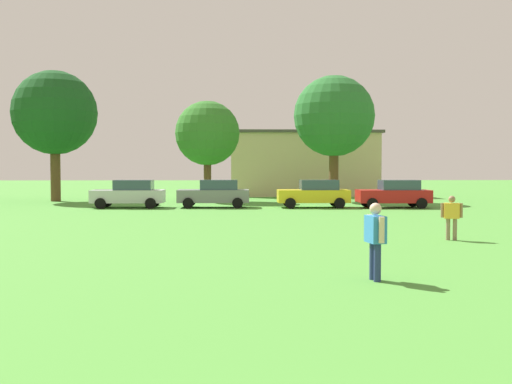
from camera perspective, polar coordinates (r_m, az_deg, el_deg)
ground_plane at (r=30.20m, az=-2.43°, el=-2.31°), size 160.00×160.00×0.00m
adult_bystander at (r=13.40m, az=11.17°, el=-3.95°), size 0.39×0.80×1.70m
bystander_near_trees at (r=21.41m, az=17.94°, el=-1.97°), size 0.70×0.39×1.50m
parked_car_silver_0 at (r=37.17m, az=-11.81°, el=-0.15°), size 4.30×2.02×1.68m
parked_car_gray_1 at (r=36.75m, az=-3.90°, el=-0.13°), size 4.30×2.02×1.68m
parked_car_yellow_2 at (r=36.78m, az=5.54°, el=-0.14°), size 4.30×2.02×1.68m
parked_car_red_3 at (r=37.37m, az=12.92°, el=-0.15°), size 4.30×2.02×1.68m
tree_left at (r=45.74m, az=-18.43°, el=7.06°), size 5.98×5.98×9.31m
tree_right at (r=43.44m, az=-4.60°, el=5.51°), size 4.60×4.60×7.16m
tree_far_right at (r=43.64m, az=7.36°, el=7.07°), size 5.74×5.74×8.95m
house_left at (r=53.58m, az=4.29°, el=2.70°), size 12.82×8.35×5.50m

